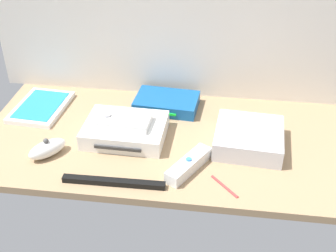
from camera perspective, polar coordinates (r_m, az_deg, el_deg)
The scene contains 10 objects.
ground_plane at distance 118.33cm, azimuth 0.00°, elevation -2.01°, with size 100.00×48.00×2.00cm, color #9E7F5B.
game_console at distance 117.62cm, azimuth -5.50°, elevation -0.54°, with size 21.38×16.90×4.40cm.
mini_computer at distance 115.42cm, azimuth 10.34°, elevation -1.47°, with size 18.20×18.20×5.30cm.
game_case at distance 134.96cm, azimuth -15.98°, elevation 2.37°, with size 14.88×19.90×1.56cm.
network_router at distance 130.05cm, azimuth -0.17°, elevation 3.03°, with size 18.86×13.35×3.40cm.
remote_wand at distance 106.58cm, azimuth 2.67°, elevation -5.01°, with size 10.41×14.66×3.40cm.
remote_nunchuk at distance 114.73cm, azimuth -15.23°, elevation -2.82°, with size 9.83×10.47×5.10cm.
remote_classic_pad at distance 115.70cm, azimuth -5.88°, elevation 0.71°, with size 14.79×8.73×2.40cm.
sensor_bar at distance 103.67cm, azimuth -7.00°, elevation -7.16°, with size 24.00×1.80×1.40cm, color black.
stylus_pen at distance 103.34cm, azimuth 7.27°, elevation -7.60°, with size 0.70×0.70×9.00cm, color red.
Camera 1 is at (12.75, -95.12, 68.21)cm, focal length 47.47 mm.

